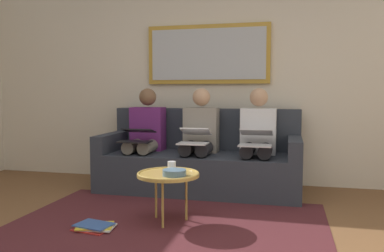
{
  "coord_description": "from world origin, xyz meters",
  "views": [
    {
      "loc": [
        -0.95,
        2.24,
        1.09
      ],
      "look_at": [
        0.0,
        -1.7,
        0.75
      ],
      "focal_mm": 37.29,
      "sensor_mm": 36.0,
      "label": 1
    }
  ],
  "objects_px": {
    "coffee_table": "(168,175)",
    "magazine_stack": "(94,227)",
    "bowl": "(174,173)",
    "couch": "(201,162)",
    "framed_mirror": "(208,54)",
    "person_right": "(145,135)",
    "laptop_black": "(137,135)",
    "cup": "(172,167)",
    "laptop_silver": "(256,138)",
    "laptop_white": "(195,137)",
    "person_left": "(258,138)",
    "person_middle": "(199,136)"
  },
  "relations": [
    {
      "from": "coffee_table",
      "to": "magazine_stack",
      "type": "xyz_separation_m",
      "value": [
        0.52,
        0.32,
        -0.38
      ]
    },
    {
      "from": "bowl",
      "to": "couch",
      "type": "bearing_deg",
      "value": -87.14
    },
    {
      "from": "framed_mirror",
      "to": "magazine_stack",
      "type": "height_order",
      "value": "framed_mirror"
    },
    {
      "from": "person_right",
      "to": "laptop_black",
      "type": "distance_m",
      "value": 0.25
    },
    {
      "from": "coffee_table",
      "to": "laptop_black",
      "type": "distance_m",
      "value": 1.12
    },
    {
      "from": "couch",
      "to": "coffee_table",
      "type": "bearing_deg",
      "value": 89.49
    },
    {
      "from": "couch",
      "to": "person_right",
      "type": "height_order",
      "value": "person_right"
    },
    {
      "from": "framed_mirror",
      "to": "bowl",
      "type": "xyz_separation_m",
      "value": [
        -0.06,
        1.68,
        -1.11
      ]
    },
    {
      "from": "cup",
      "to": "bowl",
      "type": "relative_size",
      "value": 0.47
    },
    {
      "from": "laptop_silver",
      "to": "laptop_white",
      "type": "height_order",
      "value": "laptop_silver"
    },
    {
      "from": "framed_mirror",
      "to": "person_left",
      "type": "distance_m",
      "value": 1.23
    },
    {
      "from": "framed_mirror",
      "to": "bowl",
      "type": "bearing_deg",
      "value": 92.2
    },
    {
      "from": "couch",
      "to": "person_right",
      "type": "distance_m",
      "value": 0.71
    },
    {
      "from": "couch",
      "to": "bowl",
      "type": "height_order",
      "value": "couch"
    },
    {
      "from": "person_middle",
      "to": "person_right",
      "type": "relative_size",
      "value": 1.0
    },
    {
      "from": "person_left",
      "to": "laptop_white",
      "type": "height_order",
      "value": "person_left"
    },
    {
      "from": "bowl",
      "to": "laptop_silver",
      "type": "distance_m",
      "value": 1.16
    },
    {
      "from": "bowl",
      "to": "person_left",
      "type": "relative_size",
      "value": 0.17
    },
    {
      "from": "coffee_table",
      "to": "magazine_stack",
      "type": "relative_size",
      "value": 1.57
    },
    {
      "from": "laptop_white",
      "to": "laptop_black",
      "type": "height_order",
      "value": "laptop_white"
    },
    {
      "from": "coffee_table",
      "to": "laptop_white",
      "type": "bearing_deg",
      "value": -90.67
    },
    {
      "from": "framed_mirror",
      "to": "magazine_stack",
      "type": "xyz_separation_m",
      "value": [
        0.53,
        1.92,
        -1.52
      ]
    },
    {
      "from": "framed_mirror",
      "to": "person_middle",
      "type": "height_order",
      "value": "framed_mirror"
    },
    {
      "from": "laptop_white",
      "to": "coffee_table",
      "type": "bearing_deg",
      "value": 89.33
    },
    {
      "from": "couch",
      "to": "laptop_black",
      "type": "distance_m",
      "value": 0.78
    },
    {
      "from": "framed_mirror",
      "to": "laptop_white",
      "type": "xyz_separation_m",
      "value": [
        0.0,
        0.69,
        -0.92
      ]
    },
    {
      "from": "laptop_white",
      "to": "magazine_stack",
      "type": "relative_size",
      "value": 1.12
    },
    {
      "from": "cup",
      "to": "bowl",
      "type": "distance_m",
      "value": 0.16
    },
    {
      "from": "person_left",
      "to": "laptop_white",
      "type": "distance_m",
      "value": 0.68
    },
    {
      "from": "coffee_table",
      "to": "person_right",
      "type": "bearing_deg",
      "value": -61.29
    },
    {
      "from": "cup",
      "to": "person_left",
      "type": "xyz_separation_m",
      "value": [
        -0.64,
        -1.08,
        0.15
      ]
    },
    {
      "from": "person_left",
      "to": "laptop_silver",
      "type": "xyz_separation_m",
      "value": [
        0.0,
        0.23,
        0.02
      ]
    },
    {
      "from": "person_right",
      "to": "person_left",
      "type": "bearing_deg",
      "value": 180.0
    },
    {
      "from": "coffee_table",
      "to": "laptop_silver",
      "type": "relative_size",
      "value": 1.35
    },
    {
      "from": "person_right",
      "to": "magazine_stack",
      "type": "relative_size",
      "value": 3.42
    },
    {
      "from": "couch",
      "to": "laptop_white",
      "type": "distance_m",
      "value": 0.44
    },
    {
      "from": "framed_mirror",
      "to": "laptop_silver",
      "type": "bearing_deg",
      "value": 132.87
    },
    {
      "from": "couch",
      "to": "laptop_white",
      "type": "bearing_deg",
      "value": 90.0
    },
    {
      "from": "coffee_table",
      "to": "person_left",
      "type": "relative_size",
      "value": 0.46
    },
    {
      "from": "person_right",
      "to": "couch",
      "type": "bearing_deg",
      "value": -173.87
    },
    {
      "from": "person_middle",
      "to": "magazine_stack",
      "type": "distance_m",
      "value": 1.66
    },
    {
      "from": "person_left",
      "to": "magazine_stack",
      "type": "xyz_separation_m",
      "value": [
        1.17,
        1.46,
        -0.58
      ]
    },
    {
      "from": "cup",
      "to": "laptop_silver",
      "type": "height_order",
      "value": "laptop_silver"
    },
    {
      "from": "bowl",
      "to": "coffee_table",
      "type": "bearing_deg",
      "value": -45.2
    },
    {
      "from": "couch",
      "to": "cup",
      "type": "xyz_separation_m",
      "value": [
        -0.0,
        1.15,
        0.15
      ]
    },
    {
      "from": "cup",
      "to": "magazine_stack",
      "type": "xyz_separation_m",
      "value": [
        0.54,
        0.38,
        -0.44
      ]
    },
    {
      "from": "person_left",
      "to": "magazine_stack",
      "type": "bearing_deg",
      "value": 51.34
    },
    {
      "from": "coffee_table",
      "to": "person_right",
      "type": "relative_size",
      "value": 0.46
    },
    {
      "from": "coffee_table",
      "to": "person_middle",
      "type": "bearing_deg",
      "value": -90.54
    },
    {
      "from": "person_middle",
      "to": "laptop_silver",
      "type": "bearing_deg",
      "value": 160.03
    }
  ]
}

